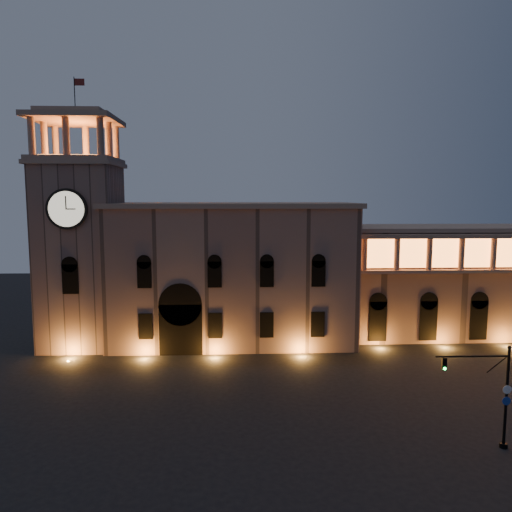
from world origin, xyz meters
name	(u,v)px	position (x,y,z in m)	size (l,w,h in m)	color
ground	(256,413)	(0.00, 0.00, 0.00)	(160.00, 160.00, 0.00)	black
government_building	(232,273)	(-2.08, 21.93, 8.77)	(30.80, 12.80, 17.60)	#7F5E53
clock_tower	(81,245)	(-20.50, 20.98, 12.50)	(9.80, 9.80, 32.40)	#7F5E53
colonnade_wing	(485,279)	(32.00, 23.92, 7.33)	(40.60, 11.50, 14.50)	#7A594E
traffic_light	(494,395)	(17.05, -6.71, 4.07)	(5.66, 0.60, 7.76)	black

